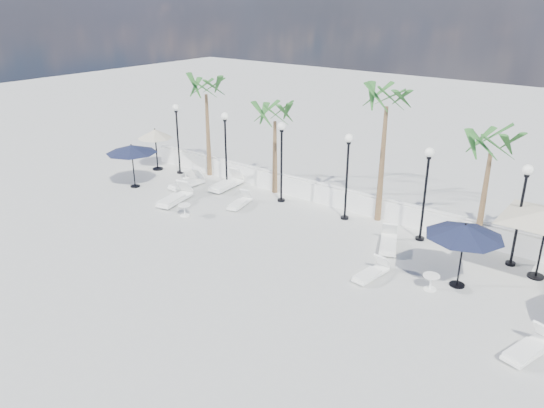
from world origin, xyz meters
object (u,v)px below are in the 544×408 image
Objects in this scene: lounger_1 at (175,197)px; parasol_navy_mid at (465,231)px; lounger_4 at (371,273)px; lounger_5 at (388,242)px; lounger_3 at (227,183)px; parasol_navy_left at (131,149)px; lounger_6 at (529,348)px; lounger_2 at (240,202)px; parasol_cream_small at (155,134)px; lounger_0 at (187,183)px.

parasol_navy_mid reaches higher than lounger_1.
lounger_5 is (-0.58, 2.51, 0.04)m from lounger_4.
lounger_3 reaches higher than lounger_1.
lounger_1 is 3.78m from parasol_navy_left.
parasol_navy_left is (-14.10, 1.03, 1.80)m from lounger_4.
lounger_5 is at bearing 165.14° from lounger_6.
lounger_2 is 0.72× the size of parasol_cream_small.
lounger_0 reaches higher than lounger_4.
lounger_5 is at bearing 159.33° from parasol_navy_mid.
parasol_navy_left is (-13.52, -1.48, 1.76)m from lounger_5.
parasol_navy_mid reaches higher than lounger_3.
lounger_5 is 0.76× the size of parasol_navy_mid.
lounger_2 is at bearing -39.28° from lounger_3.
lounger_6 is (6.02, -3.70, -0.01)m from lounger_5.
parasol_navy_mid is (-2.86, 2.50, 1.81)m from lounger_6.
lounger_6 is (16.19, -1.92, -0.04)m from lounger_1.
parasol_navy_left is at bearing -141.76° from lounger_0.
parasol_navy_mid is (16.67, 0.28, 0.04)m from parasol_navy_left.
lounger_2 is 7.45m from lounger_5.
lounger_6 is at bearing -13.18° from parasol_cream_small.
parasol_navy_mid is at bearing -7.52° from parasol_cream_small.
lounger_0 reaches higher than lounger_5.
lounger_5 reaches higher than lounger_6.
parasol_navy_left reaches higher than lounger_5.
lounger_4 is at bearing -4.18° from parasol_navy_left.
lounger_4 is at bearing -25.16° from lounger_3.
lounger_4 is at bearing -175.65° from lounger_6.
lounger_2 is at bearing -177.67° from lounger_6.
lounger_2 is 8.33m from lounger_4.
lounger_4 is (8.02, -2.26, -0.00)m from lounger_2.
lounger_3 reaches higher than lounger_4.
parasol_navy_mid reaches higher than lounger_2.
lounger_0 is 1.20× the size of lounger_2.
lounger_3 is at bearing 179.25° from lounger_6.
lounger_5 reaches higher than lounger_4.
lounger_4 is 0.65× the size of parasol_navy_left.
lounger_3 is 9.66m from lounger_5.
parasol_cream_small reaches higher than lounger_4.
lounger_0 is 0.80× the size of parasol_navy_left.
lounger_2 is (2.73, 1.52, -0.07)m from lounger_1.
parasol_navy_left reaches higher than lounger_2.
parasol_navy_left is (-2.21, -1.56, 1.74)m from lounger_0.
lounger_4 is at bearing -153.00° from parasol_navy_mid.
lounger_0 is 12.16m from lounger_4.
lounger_0 is 14.63m from parasol_navy_mid.
parasol_navy_mid is at bearing -17.78° from lounger_2.
lounger_2 reaches higher than lounger_4.
lounger_3 is 10.82m from lounger_4.
lounger_4 is 0.64× the size of parasol_navy_mid.
lounger_1 reaches higher than lounger_2.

